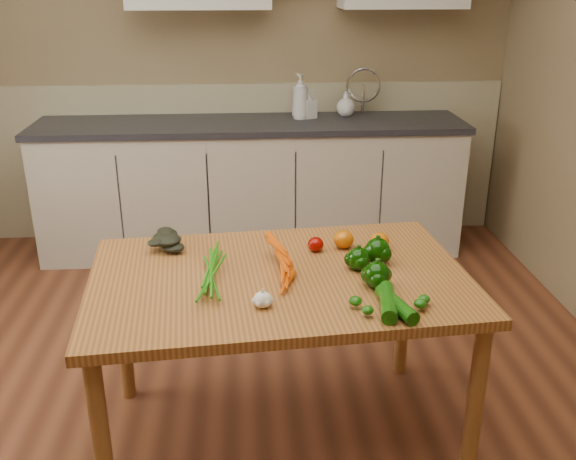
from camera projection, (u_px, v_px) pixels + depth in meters
The scene contains 17 objects.
room at pixel (199, 147), 2.23m from camera, with size 4.04×5.04×2.64m.
counter_run at pixel (253, 185), 4.40m from camera, with size 2.84×0.64×1.14m.
table at pixel (280, 295), 2.44m from camera, with size 1.48×1.02×0.76m.
soap_bottle_a at pixel (300, 97), 4.27m from camera, with size 0.11×0.11×0.29m, color silver.
soap_bottle_b at pixel (309, 104), 4.30m from camera, with size 0.09×0.09×0.19m, color silver.
soap_bottle_c at pixel (346, 104), 4.38m from camera, with size 0.13×0.13×0.16m, color silver.
carrot_bunch at pixel (260, 266), 2.40m from camera, with size 0.26×0.20×0.07m, color #E55205, non-canonical shape.
leafy_greens at pixel (159, 238), 2.61m from camera, with size 0.20×0.18×0.10m, color black, non-canonical shape.
garlic_bulb at pixel (263, 300), 2.17m from camera, with size 0.06×0.06×0.05m, color white.
pepper_a at pixel (358, 259), 2.44m from camera, with size 0.09×0.09×0.09m, color black.
pepper_b at pixel (377, 251), 2.50m from camera, with size 0.10×0.10×0.10m, color black.
pepper_c at pixel (377, 275), 2.30m from camera, with size 0.10×0.10×0.10m, color black.
tomato_a at pixel (316, 244), 2.60m from camera, with size 0.07×0.07×0.06m, color #810702.
tomato_b at pixel (344, 239), 2.63m from camera, with size 0.08×0.08×0.08m, color #C65904.
tomato_c at pixel (379, 241), 2.61m from camera, with size 0.08×0.08×0.07m, color #C65904.
zucchini_a at pixel (396, 304), 2.14m from camera, with size 0.05×0.05×0.22m, color #0F4607.
zucchini_b at pixel (388, 302), 2.15m from camera, with size 0.06×0.06×0.22m, color #0F4607.
Camera 1 is at (0.16, -2.02, 1.81)m, focal length 40.00 mm.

